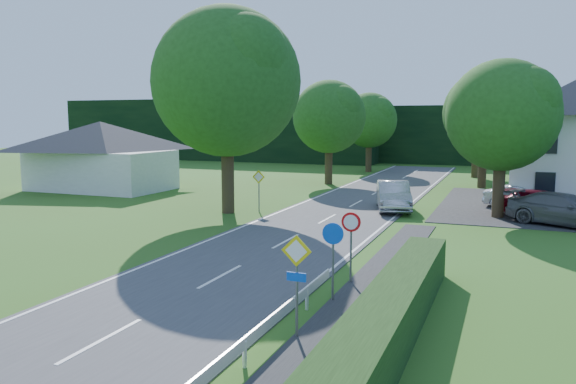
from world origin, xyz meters
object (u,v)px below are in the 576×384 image
at_px(parked_car_grey, 564,210).
at_px(parasol, 546,188).
at_px(motorcycle, 392,192).
at_px(parked_car_silver_a, 518,197).
at_px(moving_car, 393,196).
at_px(parked_car_red, 540,202).
at_px(streetlight, 494,135).

relative_size(parked_car_grey, parasol, 2.48).
height_order(motorcycle, parked_car_silver_a, parked_car_silver_a).
bearing_deg(parked_car_grey, moving_car, 103.84).
xyz_separation_m(parked_car_silver_a, parasol, (1.66, 2.52, 0.35)).
bearing_deg(parked_car_silver_a, parked_car_grey, -155.24).
bearing_deg(motorcycle, parasol, -9.75).
distance_m(moving_car, parked_car_grey, 9.12).
height_order(parked_car_red, parasol, parasol).
bearing_deg(parked_car_silver_a, parked_car_red, -154.74).
relative_size(moving_car, parked_car_red, 1.14).
bearing_deg(parked_car_silver_a, motorcycle, 88.37).
height_order(parked_car_red, parked_car_silver_a, parked_car_red).
bearing_deg(motorcycle, moving_car, -99.17).
bearing_deg(streetlight, parked_car_red, -15.78).
height_order(streetlight, moving_car, streetlight).
xyz_separation_m(parked_car_red, parked_car_silver_a, (-1.08, 2.68, -0.11)).
xyz_separation_m(parked_car_red, parked_car_grey, (1.02, -2.66, 0.04)).
xyz_separation_m(streetlight, motorcycle, (-6.26, 2.63, -3.92)).
bearing_deg(parasol, parked_car_red, -96.37).
bearing_deg(parked_car_grey, parasol, 27.55).
distance_m(streetlight, parked_car_red, 4.53).
bearing_deg(streetlight, parasol, 54.74).
height_order(motorcycle, parked_car_grey, parked_car_grey).
bearing_deg(moving_car, parked_car_red, -8.07).
bearing_deg(parasol, moving_car, -143.97).
xyz_separation_m(streetlight, moving_car, (-5.36, -1.73, -3.58)).
distance_m(parked_car_silver_a, parked_car_grey, 5.74).
distance_m(parked_car_red, parked_car_silver_a, 2.89).
height_order(motorcycle, parasol, parasol).
distance_m(parked_car_red, parasol, 5.24).
relative_size(moving_car, parasol, 2.29).
distance_m(motorcycle, parasol, 9.62).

